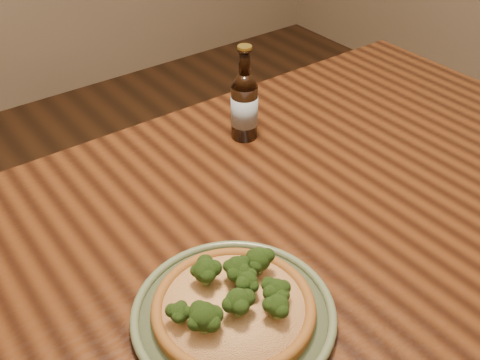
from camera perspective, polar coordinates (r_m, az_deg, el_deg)
table at (r=1.13m, az=3.37°, el=-7.20°), size 1.60×0.90×0.75m
plate at (r=0.88m, az=-0.65°, el=-13.40°), size 0.31×0.31×0.02m
pizza at (r=0.87m, az=-0.62°, el=-12.53°), size 0.25×0.25×0.07m
beer_bottle at (r=1.25m, az=0.45°, el=7.62°), size 0.06×0.06×0.22m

